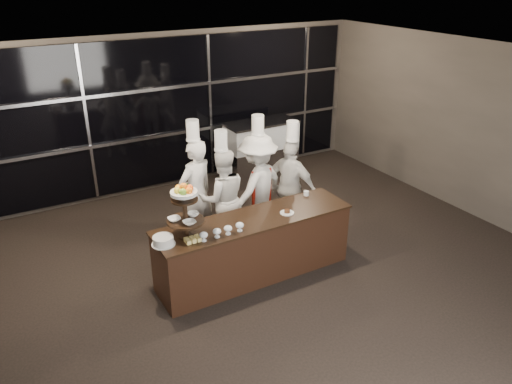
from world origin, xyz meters
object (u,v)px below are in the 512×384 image
buffet_counter (254,247)px  layer_cake (163,241)px  display_stand (185,207)px  display_case (261,148)px  chef_d (291,186)px  chef_b (223,198)px  chef_a (196,192)px  chef_c (258,186)px

buffet_counter → layer_cake: size_ratio=9.47×
display_stand → display_case: display_stand is taller
buffet_counter → chef_d: 1.47m
buffet_counter → display_stand: 1.33m
display_case → chef_b: (-1.85, -1.97, 0.13)m
display_case → chef_b: chef_b is taller
chef_a → chef_d: chef_a is taller
display_stand → display_case: 4.19m
buffet_counter → display_stand: display_stand is taller
chef_a → chef_c: bearing=-11.7°
chef_b → display_case: bearing=46.7°
chef_d → display_case: bearing=71.7°
layer_cake → chef_b: (1.35, 1.07, -0.16)m
chef_a → chef_d: (1.49, -0.39, -0.08)m
display_stand → buffet_counter: bearing=0.0°
display_stand → chef_c: bearing=31.7°
buffet_counter → chef_b: (0.02, 1.02, 0.35)m
display_stand → chef_a: 1.46m
display_stand → chef_d: chef_d is taller
chef_c → buffet_counter: bearing=-122.4°
layer_cake → chef_a: 1.62m
display_stand → chef_b: (1.02, 1.02, -0.53)m
buffet_counter → display_stand: bearing=-180.0°
chef_c → chef_a: bearing=168.3°
layer_cake → display_stand: bearing=8.5°
display_stand → chef_b: chef_b is taller
chef_d → buffet_counter: bearing=-144.2°
display_case → chef_d: 2.27m
chef_d → chef_c: bearing=160.2°
display_case → chef_d: (-0.71, -2.15, 0.14)m
buffet_counter → display_case: display_case is taller
layer_cake → chef_b: 1.73m
chef_b → chef_c: 0.63m
buffet_counter → display_stand: (-1.00, -0.00, 0.87)m
chef_c → chef_d: (0.51, -0.18, -0.05)m
chef_a → chef_c: (0.98, -0.20, -0.02)m
layer_cake → chef_a: size_ratio=0.15×
chef_a → display_stand: bearing=-118.6°
display_stand → chef_d: (2.16, 0.83, -0.51)m
layer_cake → chef_d: bearing=19.5°
buffet_counter → chef_d: chef_d is taller
display_case → chef_d: size_ratio=0.76×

